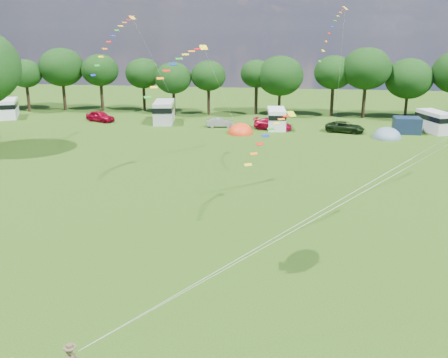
# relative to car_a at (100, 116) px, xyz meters

# --- Properties ---
(ground_plane) EXTENTS (180.00, 180.00, 0.00)m
(ground_plane) POSITION_rel_car_a_xyz_m (23.56, -46.25, -0.77)
(ground_plane) COLOR black
(ground_plane) RESTS_ON ground
(tree_line) EXTENTS (102.98, 10.98, 10.27)m
(tree_line) POSITION_rel_car_a_xyz_m (28.87, 8.74, 5.58)
(tree_line) COLOR black
(tree_line) RESTS_ON ground
(car_a) EXTENTS (4.93, 3.56, 1.53)m
(car_a) POSITION_rel_car_a_xyz_m (0.00, 0.00, 0.00)
(car_a) COLOR maroon
(car_a) RESTS_ON ground
(car_b) EXTENTS (3.64, 2.01, 1.22)m
(car_b) POSITION_rel_car_a_xyz_m (17.70, -1.58, -0.16)
(car_b) COLOR gray
(car_b) RESTS_ON ground
(car_c) EXTENTS (5.27, 3.18, 1.48)m
(car_c) POSITION_rel_car_a_xyz_m (24.90, -2.22, -0.03)
(car_c) COLOR #B50A30
(car_c) RESTS_ON ground
(car_d) EXTENTS (5.47, 3.48, 1.38)m
(car_d) POSITION_rel_car_a_xyz_m (34.21, -2.78, -0.08)
(car_d) COLOR black
(car_d) RESTS_ON ground
(campervan_a) EXTENTS (4.53, 6.09, 2.75)m
(campervan_a) POSITION_rel_car_a_xyz_m (-14.80, 1.18, 0.71)
(campervan_a) COLOR white
(campervan_a) RESTS_ON ground
(campervan_b) EXTENTS (3.62, 6.51, 3.02)m
(campervan_b) POSITION_rel_car_a_xyz_m (9.31, 0.65, 0.85)
(campervan_b) COLOR #B8B9BA
(campervan_b) RESTS_ON ground
(campervan_c) EXTENTS (2.80, 5.56, 2.63)m
(campervan_c) POSITION_rel_car_a_xyz_m (25.30, -1.39, 0.65)
(campervan_c) COLOR white
(campervan_c) RESTS_ON ground
(campervan_d) EXTENTS (4.05, 5.93, 2.68)m
(campervan_d) POSITION_rel_car_a_xyz_m (45.67, -0.74, 0.67)
(campervan_d) COLOR silver
(campervan_d) RESTS_ON ground
(tent_orange) EXTENTS (3.36, 3.68, 2.63)m
(tent_orange) POSITION_rel_car_a_xyz_m (20.94, -5.40, -0.75)
(tent_orange) COLOR red
(tent_orange) RESTS_ON ground
(tent_greyblue) EXTENTS (3.56, 3.90, 2.65)m
(tent_greyblue) POSITION_rel_car_a_xyz_m (39.04, -5.58, -0.75)
(tent_greyblue) COLOR slate
(tent_greyblue) RESTS_ON ground
(awning_navy) EXTENTS (3.28, 2.68, 2.04)m
(awning_navy) POSITION_rel_car_a_xyz_m (42.00, -2.14, 0.25)
(awning_navy) COLOR #121F35
(awning_navy) RESTS_ON ground
(streamer_kite_a) EXTENTS (3.31, 5.61, 5.76)m
(streamer_kite_a) POSITION_rel_car_a_xyz_m (9.40, -17.27, 11.42)
(streamer_kite_a) COLOR yellow
(streamer_kite_a) RESTS_ON ground
(streamer_kite_b) EXTENTS (4.32, 4.62, 3.81)m
(streamer_kite_b) POSITION_rel_car_a_xyz_m (18.72, -28.57, 9.67)
(streamer_kite_b) COLOR yellow
(streamer_kite_b) RESTS_ON ground
(streamer_kite_c) EXTENTS (3.12, 4.85, 2.77)m
(streamer_kite_c) POSITION_rel_car_a_xyz_m (26.51, -35.27, 5.89)
(streamer_kite_c) COLOR #C8D218
(streamer_kite_c) RESTS_ON ground
(streamer_kite_d) EXTENTS (2.48, 5.02, 4.25)m
(streamer_kite_d) POSITION_rel_car_a_xyz_m (30.70, -25.10, 12.55)
(streamer_kite_d) COLOR yellow
(streamer_kite_d) RESTS_ON ground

